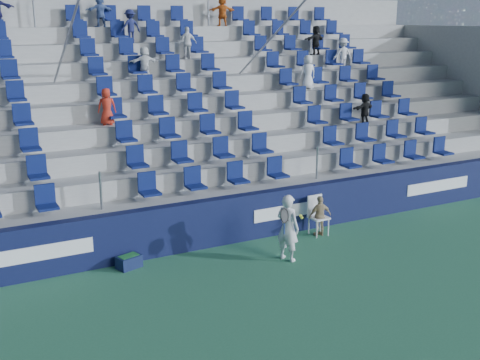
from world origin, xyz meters
The scene contains 7 objects.
ground centered at (0.00, 0.00, 0.00)m, with size 70.00×70.00×0.00m, color #30704C.
sponsor_wall centered at (0.00, 3.15, 0.60)m, with size 24.00×0.32×1.20m.
grandstand centered at (0.00, 8.24, 2.14)m, with size 24.00×8.17×6.63m.
tennis_player centered at (0.77, 1.50, 0.80)m, with size 0.70×0.69×1.59m.
line_judge_chair centered at (2.38, 2.66, 0.59)m, with size 0.47×0.48×1.03m.
line_judge centered at (2.38, 2.50, 0.54)m, with size 0.63×0.26×1.07m, color tan.
ball_bin centered at (-2.67, 2.75, 0.16)m, with size 0.61×0.49×0.30m.
Camera 1 is at (-6.27, -9.66, 5.51)m, focal length 45.00 mm.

